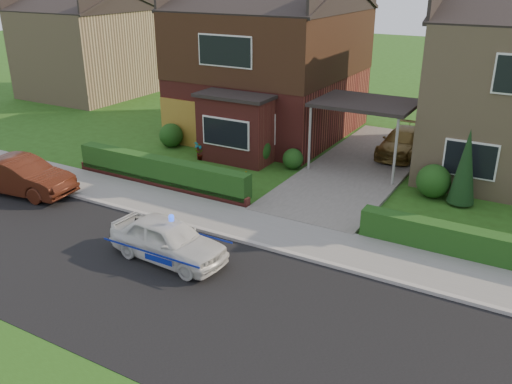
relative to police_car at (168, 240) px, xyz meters
The scene contains 23 objects.
ground 2.50m from the police_car, 29.69° to the right, with size 120.00×120.00×0.00m, color #244A13.
road 2.50m from the police_car, 29.69° to the right, with size 60.00×6.00×0.02m, color black.
kerb 2.85m from the police_car, 41.33° to the left, with size 60.00×0.16×0.12m, color #9E9993.
sidewalk 3.62m from the police_car, 54.04° to the left, with size 60.00×2.00×0.10m, color slate.
driveway 10.04m from the police_car, 77.88° to the left, with size 3.80×12.00×0.12m, color #666059.
house_left 13.61m from the police_car, 106.15° to the left, with size 7.50×9.53×7.25m.
carport_link 10.19m from the police_car, 77.83° to the left, with size 3.80×3.00×2.77m.
garage_door 10.71m from the police_car, 125.04° to the left, with size 2.20×0.10×2.10m, color olive.
dwarf_wall 5.54m from the police_car, 132.03° to the left, with size 7.70×0.25×0.36m, color maroon.
hedge_left 5.66m from the police_car, 131.01° to the left, with size 7.50×0.55×0.90m, color #113511.
hedge_right 8.95m from the police_car, 27.70° to the left, with size 7.50×0.55×0.80m, color #113511.
shrub_left_far 10.48m from the police_car, 127.62° to the left, with size 1.08×1.08×1.08m, color #113511.
shrub_left_mid 8.32m from the police_car, 103.17° to the left, with size 1.32×1.32×1.32m, color #113511.
shrub_left_near 8.41m from the police_car, 92.02° to the left, with size 0.84×0.84×0.84m, color #113511.
shrub_right_near 9.77m from the police_car, 57.10° to the left, with size 1.20×1.20×1.20m, color #113511.
conifer_a 10.21m from the police_car, 51.76° to the left, with size 0.90×0.90×2.60m, color black.
neighbour_left 23.31m from the police_car, 140.41° to the left, with size 6.50×7.00×5.20m, color tan.
police_car is the anchor object (origin of this frame).
driveway_car 12.47m from the police_car, 75.59° to the left, with size 1.53×3.77×1.09m, color brown.
street_car 7.64m from the police_car, behind, with size 3.99×1.39×1.31m, color #41190D.
potted_plant_a 8.50m from the police_car, 119.53° to the left, with size 0.45×0.30×0.85m, color gray.
potted_plant_b 5.47m from the police_car, 99.18° to the left, with size 0.41×0.33×0.75m, color gray.
potted_plant_c 6.98m from the police_car, 136.53° to the left, with size 0.47×0.47×0.83m, color gray.
Camera 1 is at (6.59, -9.11, 7.49)m, focal length 38.00 mm.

